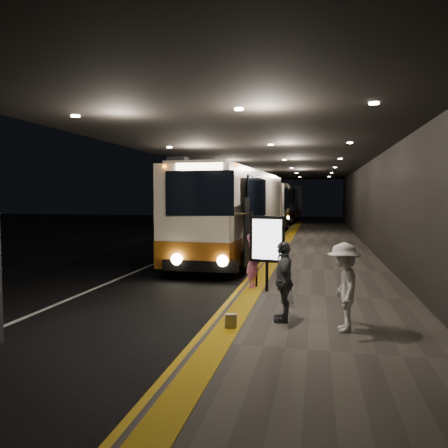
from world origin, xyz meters
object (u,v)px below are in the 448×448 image
(passenger_waiting_grey, at_px, (284,281))
(passenger_waiting_white, at_px, (344,287))
(bag_plain, at_px, (231,321))
(coach_second, at_px, (268,210))
(bag_polka, at_px, (287,296))
(passenger_boarding, at_px, (253,261))
(coach_main, at_px, (235,217))
(info_sign, at_px, (267,241))
(stanchion_post, at_px, (257,267))
(coach_third, at_px, (284,205))

(passenger_waiting_grey, bearing_deg, passenger_waiting_white, 65.50)
(passenger_waiting_grey, bearing_deg, bag_plain, -59.22)
(passenger_waiting_white, height_order, bag_plain, passenger_waiting_white)
(coach_second, height_order, bag_polka, coach_second)
(coach_second, relative_size, passenger_boarding, 7.44)
(coach_main, xyz_separation_m, passenger_boarding, (1.81, -6.79, -0.88))
(coach_second, distance_m, info_sign, 19.67)
(info_sign, bearing_deg, coach_main, 119.08)
(bag_polka, relative_size, stanchion_post, 0.31)
(coach_main, distance_m, stanchion_post, 7.03)
(coach_second, relative_size, stanchion_post, 10.10)
(passenger_waiting_grey, relative_size, info_sign, 0.81)
(coach_second, distance_m, coach_third, 14.71)
(coach_second, height_order, passenger_boarding, coach_second)
(passenger_waiting_white, relative_size, passenger_waiting_grey, 1.02)
(coach_main, relative_size, coach_second, 1.07)
(info_sign, relative_size, stanchion_post, 1.81)
(passenger_waiting_white, xyz_separation_m, bag_polka, (-1.18, 1.88, -0.66))
(coach_second, xyz_separation_m, info_sign, (2.11, -19.56, -0.17))
(passenger_waiting_grey, height_order, bag_polka, passenger_waiting_grey)
(passenger_boarding, xyz_separation_m, bag_polka, (1.05, -1.65, -0.58))
(coach_second, relative_size, passenger_waiting_white, 6.75)
(passenger_waiting_white, relative_size, stanchion_post, 1.50)
(coach_third, xyz_separation_m, bag_polka, (2.70, -35.52, -1.49))
(passenger_boarding, bearing_deg, coach_main, 21.92)
(coach_second, bearing_deg, passenger_waiting_grey, -84.95)
(coach_main, bearing_deg, passenger_waiting_grey, -71.00)
(passenger_boarding, distance_m, info_sign, 0.84)
(coach_main, height_order, coach_third, coach_third)
(passenger_boarding, bearing_deg, coach_second, 12.09)
(passenger_boarding, height_order, passenger_waiting_white, passenger_waiting_white)
(coach_third, bearing_deg, bag_plain, -83.91)
(coach_main, height_order, passenger_boarding, coach_main)
(passenger_boarding, relative_size, info_sign, 0.75)
(coach_second, xyz_separation_m, passenger_waiting_grey, (2.76, -22.29, -0.72))
(coach_main, xyz_separation_m, coach_second, (0.11, 12.36, -0.10))
(bag_polka, height_order, info_sign, info_sign)
(passenger_boarding, distance_m, passenger_waiting_grey, 3.31)
(coach_third, relative_size, passenger_boarding, 8.05)
(coach_main, distance_m, info_sign, 7.54)
(passenger_boarding, bearing_deg, bag_polka, -140.62)
(coach_main, relative_size, coach_third, 0.99)
(bag_polka, xyz_separation_m, stanchion_post, (-0.97, 1.76, 0.38))
(bag_polka, bearing_deg, info_sign, 116.62)
(coach_main, height_order, info_sign, coach_main)
(bag_plain, relative_size, stanchion_post, 0.25)
(passenger_waiting_grey, xyz_separation_m, bag_plain, (-0.96, -0.70, -0.68))
(bag_plain, bearing_deg, passenger_waiting_white, 7.87)
(coach_third, xyz_separation_m, passenger_waiting_grey, (2.72, -37.00, -0.85))
(coach_second, relative_size, bag_plain, 40.84)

